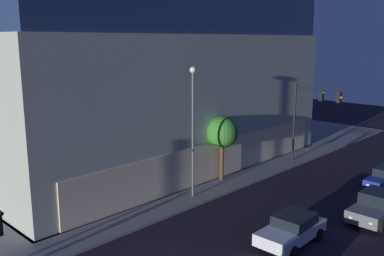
# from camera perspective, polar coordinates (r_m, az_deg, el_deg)

# --- Properties ---
(modern_building) EXTENTS (30.07, 28.03, 14.46)m
(modern_building) POSITION_cam_1_polar(r_m,az_deg,el_deg) (42.16, -11.04, 6.66)
(modern_building) COLOR #4C4C51
(modern_building) RESTS_ON ground
(traffic_light_far_corner) EXTENTS (0.33, 4.50, 6.92)m
(traffic_light_far_corner) POSITION_cam_1_polar(r_m,az_deg,el_deg) (37.46, 15.76, 2.61)
(traffic_light_far_corner) COLOR black
(traffic_light_far_corner) RESTS_ON sidewalk_corner
(street_lamp_sidewalk) EXTENTS (0.44, 0.44, 8.91)m
(street_lamp_sidewalk) POSITION_cam_1_polar(r_m,az_deg,el_deg) (28.21, 0.13, 1.37)
(street_lamp_sidewalk) COLOR #565656
(street_lamp_sidewalk) RESTS_ON sidewalk_corner
(sidewalk_tree) EXTENTS (2.43, 2.43, 4.97)m
(sidewalk_tree) POSITION_cam_1_polar(r_m,az_deg,el_deg) (32.11, 4.09, -0.65)
(sidewalk_tree) COLOR brown
(sidewalk_tree) RESTS_ON sidewalk_corner
(car_white) EXTENTS (4.43, 2.23, 1.54)m
(car_white) POSITION_cam_1_polar(r_m,az_deg,el_deg) (24.03, 13.27, -13.05)
(car_white) COLOR silver
(car_white) RESTS_ON ground
(car_grey) EXTENTS (4.37, 2.17, 1.78)m
(car_grey) POSITION_cam_1_polar(r_m,az_deg,el_deg) (28.30, 23.53, -9.67)
(car_grey) COLOR slate
(car_grey) RESTS_ON ground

